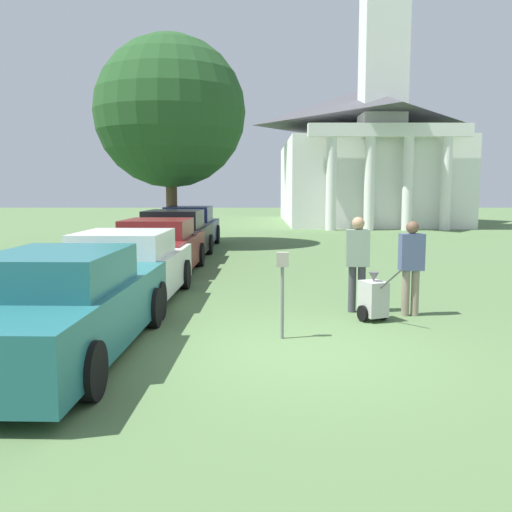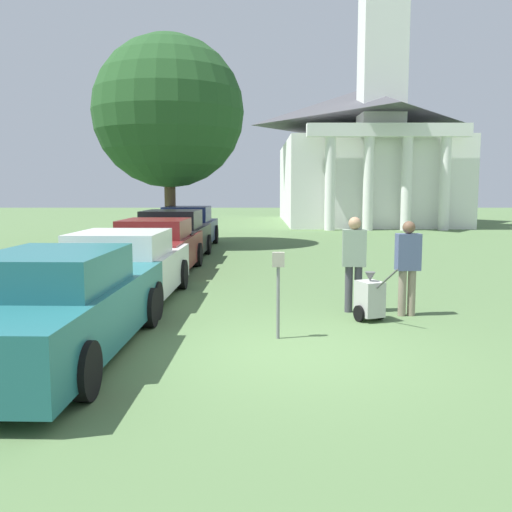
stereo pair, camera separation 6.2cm
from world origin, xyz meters
The scene contains 12 objects.
ground_plane centered at (0.00, 0.00, 0.00)m, with size 120.00×120.00×0.00m, color #517042.
parked_car_teal centered at (-3.07, -0.23, 0.68)m, with size 2.00×5.28×1.45m.
parked_car_white centered at (-3.07, 3.45, 0.67)m, with size 2.13×4.93×1.43m.
parked_car_maroon centered at (-3.07, 7.25, 0.69)m, with size 2.09×4.91×1.46m.
parked_car_black centered at (-3.07, 10.25, 0.73)m, with size 2.13×5.08×1.58m.
parked_car_navy centered at (-3.07, 14.22, 0.73)m, with size 2.11×4.76×1.57m.
parking_meter centered at (-0.11, 0.69, 0.92)m, with size 0.18×0.09×1.31m.
person_worker centered at (1.34, 2.55, 1.00)m, with size 0.44×0.25×1.75m.
person_supervisor centered at (2.24, 2.25, 0.96)m, with size 0.43×0.25×1.69m.
equipment_cart centered at (1.51, 1.86, 0.39)m, with size 0.58×0.98×1.00m.
church centered at (6.65, 30.46, 5.11)m, with size 10.53×15.50×23.42m.
shade_tree centered at (-3.87, 15.11, 5.23)m, with size 5.91×5.91×8.20m.
Camera 1 is at (-0.50, -7.72, 2.25)m, focal length 40.00 mm.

